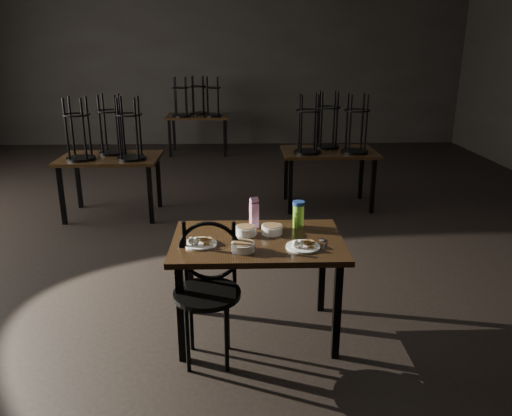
{
  "coord_description": "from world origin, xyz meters",
  "views": [
    {
      "loc": [
        0.34,
        -4.74,
        2.05
      ],
      "look_at": [
        0.46,
        -1.09,
        0.85
      ],
      "focal_mm": 35.0,
      "sensor_mm": 36.0,
      "label": 1
    }
  ],
  "objects_px": {
    "main_table": "(258,250)",
    "bentwood_chair": "(208,281)",
    "juice_carton": "(254,213)",
    "water_bottle": "(298,214)"
  },
  "relations": [
    {
      "from": "main_table",
      "to": "bentwood_chair",
      "type": "bearing_deg",
      "value": -143.5
    },
    {
      "from": "juice_carton",
      "to": "water_bottle",
      "type": "xyz_separation_m",
      "value": [
        0.33,
        -0.01,
        -0.01
      ]
    },
    {
      "from": "juice_carton",
      "to": "water_bottle",
      "type": "relative_size",
      "value": 1.17
    },
    {
      "from": "water_bottle",
      "to": "bentwood_chair",
      "type": "height_order",
      "value": "water_bottle"
    },
    {
      "from": "juice_carton",
      "to": "main_table",
      "type": "bearing_deg",
      "value": -85.75
    },
    {
      "from": "bentwood_chair",
      "to": "juice_carton",
      "type": "bearing_deg",
      "value": 60.85
    },
    {
      "from": "main_table",
      "to": "juice_carton",
      "type": "xyz_separation_m",
      "value": [
        -0.02,
        0.25,
        0.19
      ]
    },
    {
      "from": "bentwood_chair",
      "to": "main_table",
      "type": "bearing_deg",
      "value": 40.05
    },
    {
      "from": "juice_carton",
      "to": "bentwood_chair",
      "type": "relative_size",
      "value": 0.25
    },
    {
      "from": "water_bottle",
      "to": "bentwood_chair",
      "type": "relative_size",
      "value": 0.21
    }
  ]
}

